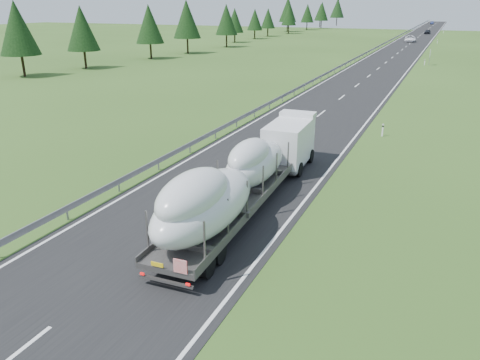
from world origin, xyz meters
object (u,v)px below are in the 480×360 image
at_px(boat_truck, 241,175).
at_px(distant_car_dark, 427,32).
at_px(distant_van, 410,39).
at_px(distant_car_blue, 432,23).
at_px(highway_sign, 430,54).

bearing_deg(boat_truck, distant_car_dark, 90.18).
distance_m(distant_van, distant_car_blue, 124.96).
relative_size(highway_sign, boat_truck, 0.15).
bearing_deg(highway_sign, boat_truck, -94.32).
xyz_separation_m(highway_sign, distant_car_blue, (-8.36, 177.85, -1.09)).
distance_m(highway_sign, distant_van, 53.47).
xyz_separation_m(boat_truck, distant_van, (-2.69, 120.67, -1.20)).
relative_size(highway_sign, distant_car_dark, 0.61).
height_order(highway_sign, distant_van, highway_sign).
xyz_separation_m(distant_car_dark, distant_car_blue, (-2.74, 85.56, -0.01)).
bearing_deg(distant_car_dark, distant_car_blue, 96.89).
bearing_deg(distant_car_blue, boat_truck, -89.72).
height_order(boat_truck, distant_car_dark, boat_truck).
xyz_separation_m(distant_van, distant_car_blue, (-0.55, 124.96, -0.10)).
distance_m(boat_truck, distant_van, 120.71).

